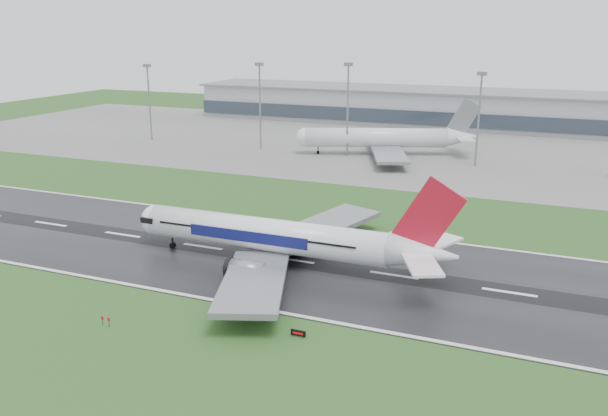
% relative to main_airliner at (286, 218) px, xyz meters
% --- Properties ---
extents(ground, '(520.00, 520.00, 0.00)m').
position_rel_main_airliner_xyz_m(ground, '(0.04, 2.84, -9.44)').
color(ground, '#224B1B').
rests_on(ground, ground).
extents(runway, '(400.00, 45.00, 0.10)m').
position_rel_main_airliner_xyz_m(runway, '(0.04, 2.84, -9.39)').
color(runway, black).
rests_on(runway, ground).
extents(apron, '(400.00, 130.00, 0.08)m').
position_rel_main_airliner_xyz_m(apron, '(0.04, 127.84, -9.40)').
color(apron, slate).
rests_on(apron, ground).
extents(terminal, '(240.00, 36.00, 15.00)m').
position_rel_main_airliner_xyz_m(terminal, '(0.04, 187.84, -1.94)').
color(terminal, '#999BA4').
rests_on(terminal, ground).
extents(main_airliner, '(63.72, 60.73, 18.68)m').
position_rel_main_airliner_xyz_m(main_airliner, '(0.00, 0.00, 0.00)').
color(main_airliner, white).
rests_on(main_airliner, runway).
extents(parked_airliner, '(81.32, 78.72, 18.87)m').
position_rel_main_airliner_xyz_m(parked_airliner, '(-11.82, 109.83, 0.08)').
color(parked_airliner, silver).
rests_on(parked_airliner, apron).
extents(runway_sign, '(2.31, 0.67, 1.04)m').
position_rel_main_airliner_xyz_m(runway_sign, '(13.08, -25.12, -8.92)').
color(runway_sign, black).
rests_on(runway_sign, ground).
extents(floodmast_0, '(0.64, 0.64, 28.16)m').
position_rel_main_airliner_xyz_m(floodmast_0, '(-103.85, 102.84, 4.64)').
color(floodmast_0, gray).
rests_on(floodmast_0, ground).
extents(floodmast_1, '(0.64, 0.64, 29.74)m').
position_rel_main_airliner_xyz_m(floodmast_1, '(-56.01, 102.84, 5.43)').
color(floodmast_1, gray).
rests_on(floodmast_1, ground).
extents(floodmast_2, '(0.64, 0.64, 30.45)m').
position_rel_main_airliner_xyz_m(floodmast_2, '(-22.79, 102.84, 5.78)').
color(floodmast_2, gray).
rests_on(floodmast_2, ground).
extents(floodmast_3, '(0.64, 0.64, 28.58)m').
position_rel_main_airliner_xyz_m(floodmast_3, '(20.71, 102.84, 4.85)').
color(floodmast_3, gray).
rests_on(floodmast_3, ground).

